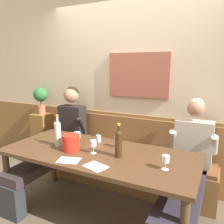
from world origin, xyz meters
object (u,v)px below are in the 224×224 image
Objects in this scene: dining_table at (98,159)px; wine_glass_center_rear at (93,144)px; wine_glass_center_front at (77,136)px; potted_plant at (41,97)px; ice_bucket at (71,142)px; wine_glass_mid_right at (117,139)px; wall_bench at (124,167)px; wine_glass_right_end at (166,160)px; person_center_right_seat at (57,140)px; person_center_left_seat at (187,170)px; wine_bottle_amber_mid at (58,133)px; wine_bottle_green_tall at (119,143)px; water_tumbler_left at (99,138)px.

dining_table is 0.19m from wine_glass_center_rear.
potted_plant is at bearing 150.32° from wine_glass_center_front.
ice_bucket is 1.29× the size of wine_glass_center_front.
wine_glass_center_rear reaches higher than wine_glass_mid_right.
ice_bucket is 1.34× the size of wine_glass_center_rear.
potted_plant is at bearing 151.10° from wine_glass_center_rear.
wine_glass_right_end is at bearing -47.84° from wall_bench.
ice_bucket is at bearing 179.14° from wine_glass_right_end.
dining_table is 0.39m from wine_glass_center_front.
person_center_right_seat is 9.13× the size of wine_glass_center_front.
wine_glass_center_front is at bearing 164.21° from dining_table.
wall_bench is at bearing 88.32° from wine_glass_center_rear.
person_center_left_seat is 3.61× the size of wine_bottle_amber_mid.
wall_bench is 6.83× the size of wine_bottle_green_tall.
dining_table is 0.34m from wine_bottle_green_tall.
wine_glass_right_end is at bearing -23.14° from water_tumbler_left.
dining_table is at bearing -160.78° from person_center_left_seat.
water_tumbler_left is (-0.13, 0.34, -0.06)m from wine_glass_center_rear.
wall_bench is 1.72m from potted_plant.
wine_bottle_green_tall is at bearing 171.40° from wine_glass_right_end.
wine_glass_mid_right is (-0.61, 0.31, 0.00)m from wine_glass_right_end.
dining_table is 0.76m from wine_glass_right_end.
ice_bucket is (-0.29, -0.08, 0.16)m from dining_table.
wine_glass_center_rear is at bearing -158.11° from person_center_left_seat.
wall_bench is 17.54× the size of wine_glass_mid_right.
wine_glass_center_front reaches higher than water_tumbler_left.
wine_glass_mid_right reaches higher than dining_table.
person_center_left_seat is at bearing -1.35° from person_center_right_seat.
wine_glass_center_rear is at bearing -173.48° from wine_bottle_green_tall.
wall_bench reaches higher than wine_glass_mid_right.
wine_bottle_green_tall is (0.25, -0.02, 0.23)m from dining_table.
wine_glass_center_front is (-0.33, 0.09, 0.18)m from dining_table.
wine_bottle_amber_mid is at bearing 179.39° from wine_glass_center_rear.
person_center_left_seat reaches higher than dining_table.
wine_glass_right_end is (1.23, -0.05, -0.07)m from wine_bottle_amber_mid.
water_tumbler_left is at bearing 156.86° from wine_glass_right_end.
person_center_right_seat reaches higher than wine_glass_right_end.
wine_glass_mid_right is (-0.75, -0.09, 0.24)m from person_center_left_seat.
wine_glass_right_end is 0.97m from water_tumbler_left.
wine_glass_center_front reaches higher than wine_glass_right_end.
dining_table is 14.57× the size of wine_glass_center_rear.
wall_bench is 0.82m from dining_table.
ice_bucket is 0.22m from wine_bottle_amber_mid.
ice_bucket reaches higher than wine_glass_right_end.
potted_plant reaches higher than wine_glass_center_rear.
water_tumbler_left is (-0.41, 0.31, -0.11)m from wine_bottle_green_tall.
wine_glass_center_front is 0.47m from wine_glass_mid_right.
person_center_right_seat is 0.61m from wine_glass_center_front.
wall_bench is 1.00m from wine_bottle_green_tall.
dining_table is 0.91m from person_center_right_seat.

